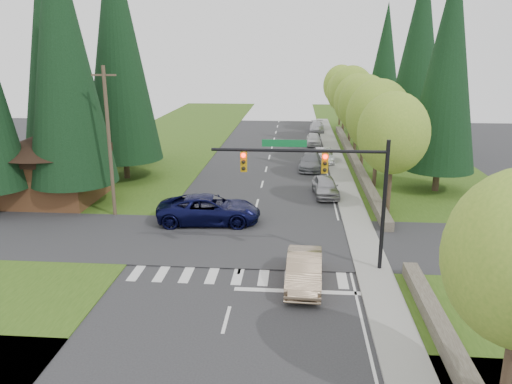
# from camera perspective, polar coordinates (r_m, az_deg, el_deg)

# --- Properties ---
(ground) EXTENTS (120.00, 120.00, 0.00)m
(ground) POSITION_cam_1_polar(r_m,az_deg,el_deg) (22.59, -3.06, -13.07)
(ground) COLOR #28282B
(ground) RESTS_ON ground
(grass_east) EXTENTS (14.00, 110.00, 0.06)m
(grass_east) POSITION_cam_1_polar(r_m,az_deg,el_deg) (42.30, 18.46, 0.16)
(grass_east) COLOR #314E15
(grass_east) RESTS_ON ground
(grass_west) EXTENTS (14.00, 110.00, 0.06)m
(grass_west) POSITION_cam_1_polar(r_m,az_deg,el_deg) (43.97, -16.54, 0.91)
(grass_west) COLOR #314E15
(grass_west) RESTS_ON ground
(cross_street) EXTENTS (120.00, 8.00, 0.10)m
(cross_street) POSITION_cam_1_polar(r_m,az_deg,el_deg) (29.79, -1.02, -5.61)
(cross_street) COLOR #28282B
(cross_street) RESTS_ON ground
(sidewalk_east) EXTENTS (1.80, 80.00, 0.13)m
(sidewalk_east) POSITION_cam_1_polar(r_m,az_deg,el_deg) (43.17, 9.98, 1.11)
(sidewalk_east) COLOR gray
(sidewalk_east) RESTS_ON ground
(curb_east) EXTENTS (0.20, 80.00, 0.13)m
(curb_east) POSITION_cam_1_polar(r_m,az_deg,el_deg) (43.09, 8.85, 1.14)
(curb_east) COLOR gray
(curb_east) RESTS_ON ground
(stone_wall_south) EXTENTS (0.70, 14.00, 0.70)m
(stone_wall_south) POSITION_cam_1_polar(r_m,az_deg,el_deg) (20.52, 21.32, -16.39)
(stone_wall_south) COLOR #4C4438
(stone_wall_south) RESTS_ON ground
(stone_wall_north) EXTENTS (0.70, 40.00, 0.70)m
(stone_wall_north) POSITION_cam_1_polar(r_m,az_deg,el_deg) (51.02, 11.12, 3.68)
(stone_wall_north) COLOR #4C4438
(stone_wall_north) RESTS_ON ground
(traffic_signal) EXTENTS (8.70, 0.37, 6.80)m
(traffic_signal) POSITION_cam_1_polar(r_m,az_deg,el_deg) (24.84, 8.21, 1.89)
(traffic_signal) COLOR black
(traffic_signal) RESTS_ON ground
(brown_building) EXTENTS (8.40, 8.40, 5.40)m
(brown_building) POSITION_cam_1_polar(r_m,az_deg,el_deg) (39.64, -22.14, 3.41)
(brown_building) COLOR #4C2D19
(brown_building) RESTS_ON ground
(utility_pole) EXTENTS (1.60, 0.24, 10.00)m
(utility_pole) POSITION_cam_1_polar(r_m,az_deg,el_deg) (34.36, -16.44, 5.58)
(utility_pole) COLOR #473828
(utility_pole) RESTS_ON ground
(decid_tree_0) EXTENTS (4.80, 4.80, 8.37)m
(decid_tree_0) POSITION_cam_1_polar(r_m,az_deg,el_deg) (34.59, 15.40, 6.49)
(decid_tree_0) COLOR #38281C
(decid_tree_0) RESTS_ON ground
(decid_tree_1) EXTENTS (5.20, 5.20, 8.80)m
(decid_tree_1) POSITION_cam_1_polar(r_m,az_deg,el_deg) (41.41, 13.83, 8.36)
(decid_tree_1) COLOR #38281C
(decid_tree_1) RESTS_ON ground
(decid_tree_2) EXTENTS (5.00, 5.00, 8.82)m
(decid_tree_2) POSITION_cam_1_polar(r_m,az_deg,el_deg) (48.24, 12.33, 9.63)
(decid_tree_2) COLOR #38281C
(decid_tree_2) RESTS_ON ground
(decid_tree_3) EXTENTS (5.00, 5.00, 8.55)m
(decid_tree_3) POSITION_cam_1_polar(r_m,az_deg,el_deg) (55.19, 11.49, 10.16)
(decid_tree_3) COLOR #38281C
(decid_tree_3) RESTS_ON ground
(decid_tree_4) EXTENTS (5.40, 5.40, 9.18)m
(decid_tree_4) POSITION_cam_1_polar(r_m,az_deg,el_deg) (62.10, 10.87, 11.18)
(decid_tree_4) COLOR #38281C
(decid_tree_4) RESTS_ON ground
(decid_tree_5) EXTENTS (4.80, 4.80, 8.30)m
(decid_tree_5) POSITION_cam_1_polar(r_m,az_deg,el_deg) (69.07, 10.07, 11.24)
(decid_tree_5) COLOR #38281C
(decid_tree_5) RESTS_ON ground
(decid_tree_6) EXTENTS (5.20, 5.20, 8.86)m
(decid_tree_6) POSITION_cam_1_polar(r_m,az_deg,el_deg) (76.01, 9.69, 11.92)
(decid_tree_6) COLOR #38281C
(decid_tree_6) RESTS_ON ground
(conifer_w_a) EXTENTS (6.12, 6.12, 19.80)m
(conifer_w_a) POSITION_cam_1_polar(r_m,az_deg,el_deg) (37.08, -21.25, 14.68)
(conifer_w_a) COLOR #38281C
(conifer_w_a) RESTS_ON ground
(conifer_w_b) EXTENTS (5.44, 5.44, 17.80)m
(conifer_w_b) POSITION_cam_1_polar(r_m,az_deg,el_deg) (42.00, -22.53, 13.21)
(conifer_w_b) COLOR #38281C
(conifer_w_b) RESTS_ON ground
(conifer_w_c) EXTENTS (6.46, 6.46, 20.80)m
(conifer_w_c) POSITION_cam_1_polar(r_m,az_deg,el_deg) (44.10, -15.53, 15.86)
(conifer_w_c) COLOR #38281C
(conifer_w_c) RESTS_ON ground
(conifer_w_e) EXTENTS (5.78, 5.78, 18.80)m
(conifer_w_e) POSITION_cam_1_polar(r_m,az_deg,el_deg) (50.43, -15.29, 14.68)
(conifer_w_e) COLOR #38281C
(conifer_w_e) RESTS_ON ground
(conifer_e_a) EXTENTS (5.44, 5.44, 17.80)m
(conifer_e_a) POSITION_cam_1_polar(r_m,az_deg,el_deg) (41.14, 21.07, 13.32)
(conifer_e_a) COLOR #38281C
(conifer_e_a) RESTS_ON ground
(conifer_e_b) EXTENTS (6.12, 6.12, 19.80)m
(conifer_e_b) POSITION_cam_1_polar(r_m,az_deg,el_deg) (54.94, 18.14, 15.05)
(conifer_e_b) COLOR #38281C
(conifer_e_b) RESTS_ON ground
(conifer_e_c) EXTENTS (5.10, 5.10, 16.80)m
(conifer_e_c) POSITION_cam_1_polar(r_m,az_deg,el_deg) (68.51, 14.51, 14.10)
(conifer_e_c) COLOR #38281C
(conifer_e_c) RESTS_ON ground
(sedan_champagne) EXTENTS (1.83, 4.82, 1.57)m
(sedan_champagne) POSITION_cam_1_polar(r_m,az_deg,el_deg) (24.30, 5.51, -8.86)
(sedan_champagne) COLOR tan
(sedan_champagne) RESTS_ON ground
(suv_navy) EXTENTS (6.88, 3.56, 1.85)m
(suv_navy) POSITION_cam_1_polar(r_m,az_deg,el_deg) (32.64, -5.38, -2.00)
(suv_navy) COLOR #0A0C33
(suv_navy) RESTS_ON ground
(parked_car_a) EXTENTS (2.18, 4.61, 1.52)m
(parked_car_a) POSITION_cam_1_polar(r_m,az_deg,el_deg) (38.95, 7.95, 0.65)
(parked_car_a) COLOR #A7A6AB
(parked_car_a) RESTS_ON ground
(parked_car_b) EXTENTS (2.39, 5.17, 1.46)m
(parked_car_b) POSITION_cam_1_polar(r_m,az_deg,el_deg) (47.59, 6.26, 3.47)
(parked_car_b) COLOR slate
(parked_car_b) RESTS_ON ground
(parked_car_c) EXTENTS (1.93, 4.46, 1.43)m
(parked_car_c) POSITION_cam_1_polar(r_m,az_deg,el_deg) (50.54, 7.77, 4.14)
(parked_car_c) COLOR silver
(parked_car_c) RESTS_ON ground
(parked_car_d) EXTENTS (1.72, 4.20, 1.42)m
(parked_car_d) POSITION_cam_1_polar(r_m,az_deg,el_deg) (59.86, 6.60, 6.02)
(parked_car_d) COLOR silver
(parked_car_d) RESTS_ON ground
(parked_car_e) EXTENTS (2.10, 4.86, 1.39)m
(parked_car_e) POSITION_cam_1_polar(r_m,az_deg,el_deg) (69.51, 6.98, 7.38)
(parked_car_e) COLOR #B8B8BD
(parked_car_e) RESTS_ON ground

